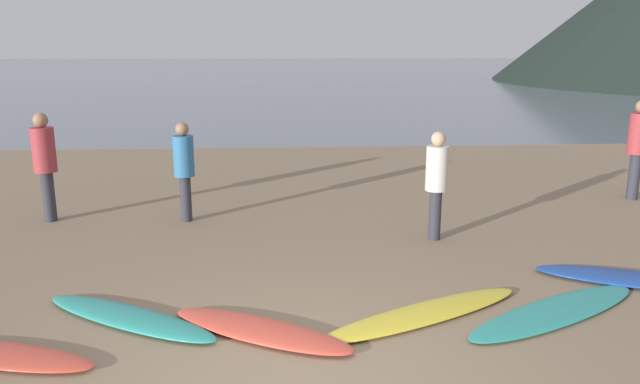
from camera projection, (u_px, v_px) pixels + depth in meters
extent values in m
cube|color=#8C7559|center=(286.00, 167.00, 14.74)|extent=(120.00, 120.00, 0.20)
cube|color=slate|center=(283.00, 70.00, 65.39)|extent=(140.00, 100.00, 0.01)
ellipsoid|color=teal|center=(129.00, 317.00, 6.32)|extent=(2.16, 1.57, 0.09)
ellipsoid|color=#D84C38|center=(260.00, 330.00, 6.04)|extent=(2.02, 1.48, 0.09)
ellipsoid|color=yellow|center=(424.00, 313.00, 6.42)|extent=(2.51, 1.59, 0.08)
ellipsoid|color=teal|center=(556.00, 311.00, 6.49)|extent=(2.50, 1.72, 0.06)
ellipsoid|color=#1E479E|center=(634.00, 279.00, 7.34)|extent=(2.31, 1.43, 0.09)
cylinder|color=#2D2D38|center=(49.00, 196.00, 9.82)|extent=(0.19, 0.19, 0.81)
cylinder|color=#9E3338|center=(44.00, 150.00, 9.64)|extent=(0.35, 0.35, 0.71)
sphere|color=#936B4C|center=(40.00, 120.00, 9.52)|extent=(0.23, 0.23, 0.23)
cylinder|color=#2D2D38|center=(186.00, 199.00, 9.83)|extent=(0.18, 0.18, 0.74)
cylinder|color=teal|center=(184.00, 156.00, 9.67)|extent=(0.32, 0.32, 0.65)
sphere|color=#936B4C|center=(182.00, 129.00, 9.56)|extent=(0.21, 0.21, 0.21)
cylinder|color=#2D2D38|center=(435.00, 215.00, 8.90)|extent=(0.18, 0.18, 0.74)
cylinder|color=beige|center=(437.00, 168.00, 8.74)|extent=(0.32, 0.32, 0.64)
sphere|color=tan|center=(439.00, 139.00, 8.64)|extent=(0.21, 0.21, 0.21)
cylinder|color=#2D2D38|center=(634.00, 177.00, 11.20)|extent=(0.20, 0.20, 0.85)
cylinder|color=#9E3338|center=(639.00, 134.00, 11.01)|extent=(0.37, 0.37, 0.74)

